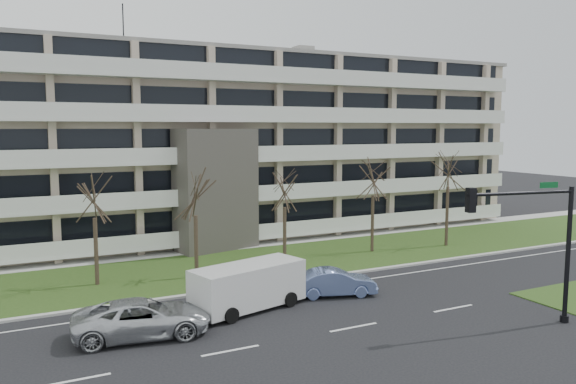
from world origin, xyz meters
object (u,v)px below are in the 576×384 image
blue_sedan (335,282)px  white_van (249,282)px  silver_pickup (142,318)px  traffic_signal (535,234)px

blue_sedan → white_van: white_van is taller
silver_pickup → white_van: size_ratio=0.94×
silver_pickup → white_van: bearing=-67.8°
silver_pickup → traffic_signal: size_ratio=0.89×
blue_sedan → white_van: 5.07m
blue_sedan → traffic_signal: traffic_signal is taller
blue_sedan → white_van: bearing=107.9°
silver_pickup → traffic_signal: (16.23, -6.78, 3.49)m
silver_pickup → blue_sedan: 10.75m
blue_sedan → silver_pickup: bearing=114.9°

